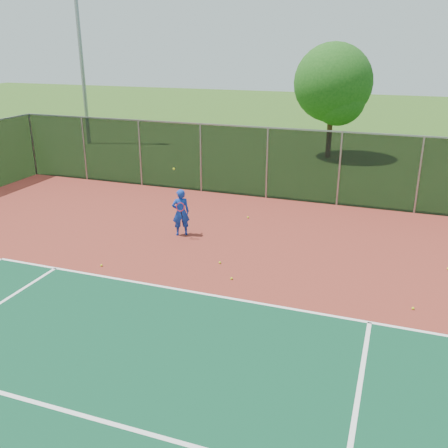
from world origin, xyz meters
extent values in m
plane|color=#2A4F16|center=(0.00, 0.00, 0.00)|extent=(120.00, 120.00, 0.00)
cube|color=maroon|center=(0.00, 2.00, 0.01)|extent=(30.00, 20.00, 0.02)
cube|color=white|center=(2.00, 3.00, 0.03)|extent=(22.00, 0.10, 0.00)
cube|color=black|center=(0.00, 12.00, 1.52)|extent=(30.00, 0.04, 3.00)
cube|color=gray|center=(0.00, 12.00, 3.02)|extent=(30.00, 0.06, 0.06)
imported|color=#1133A2|center=(-4.62, 6.77, 0.84)|extent=(0.72, 0.65, 1.64)
cylinder|color=black|center=(-4.47, 6.52, 0.86)|extent=(0.03, 0.15, 0.27)
torus|color=#A51414|center=(-4.47, 6.42, 1.16)|extent=(0.30, 0.13, 0.29)
sphere|color=#C8D919|center=(-4.87, 6.87, 2.32)|extent=(0.07, 0.07, 0.07)
sphere|color=#C8D919|center=(3.95, 6.82, 0.06)|extent=(0.07, 0.07, 0.07)
sphere|color=#C8D919|center=(-2.53, 4.97, 0.06)|extent=(0.07, 0.07, 0.07)
sphere|color=#C8D919|center=(-2.94, 9.20, 0.06)|extent=(0.07, 0.07, 0.07)
sphere|color=#C8D919|center=(2.97, 4.01, 0.06)|extent=(0.07, 0.07, 0.07)
sphere|color=#C8D919|center=(-1.85, 4.06, 0.06)|extent=(0.07, 0.07, 0.07)
sphere|color=#C8D919|center=(-5.80, 3.59, 0.06)|extent=(0.07, 0.07, 0.07)
cylinder|color=gray|center=(-17.26, 19.97, 6.15)|extent=(0.24, 0.24, 12.30)
cylinder|color=#392214|center=(-1.74, 21.02, 1.22)|extent=(0.30, 0.30, 2.44)
sphere|color=#184913|center=(-1.74, 21.02, 4.20)|extent=(4.34, 4.34, 4.34)
sphere|color=#184913|center=(-1.34, 20.72, 3.39)|extent=(2.98, 2.98, 2.98)
camera|label=1|loc=(2.21, -7.93, 6.33)|focal=40.00mm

